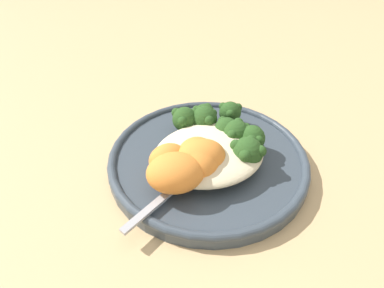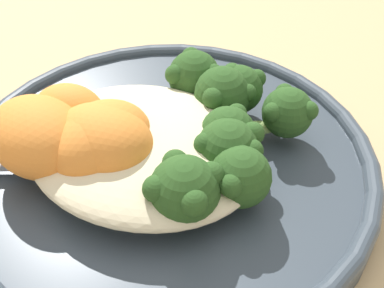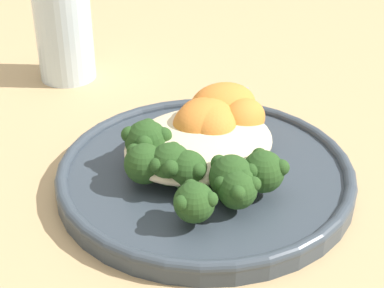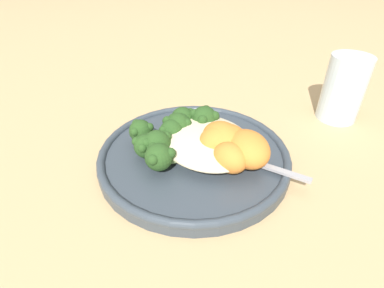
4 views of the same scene
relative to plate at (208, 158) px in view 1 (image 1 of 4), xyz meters
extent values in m
plane|color=tan|center=(0.02, 0.00, -0.01)|extent=(4.00, 4.00, 0.00)
cylinder|color=#38424C|center=(0.00, 0.00, 0.00)|extent=(0.28, 0.28, 0.02)
torus|color=#38424C|center=(0.00, 0.00, 0.00)|extent=(0.28, 0.28, 0.01)
ellipsoid|color=beige|center=(0.01, 0.02, 0.02)|extent=(0.15, 0.13, 0.03)
ellipsoid|color=#8EB25B|center=(-0.01, 0.02, 0.02)|extent=(0.06, 0.05, 0.02)
sphere|color=#284C1E|center=(-0.03, 0.04, 0.03)|extent=(0.04, 0.04, 0.04)
sphere|color=#284C1E|center=(-0.02, 0.05, 0.04)|extent=(0.02, 0.02, 0.02)
sphere|color=#284C1E|center=(-0.05, 0.05, 0.04)|extent=(0.02, 0.02, 0.02)
sphere|color=#284C1E|center=(-0.05, 0.03, 0.04)|extent=(0.02, 0.02, 0.02)
sphere|color=#284C1E|center=(-0.02, 0.03, 0.04)|extent=(0.02, 0.02, 0.02)
ellipsoid|color=#8EB25B|center=(-0.02, 0.01, 0.02)|extent=(0.09, 0.03, 0.01)
sphere|color=#284C1E|center=(-0.06, 0.02, 0.03)|extent=(0.04, 0.04, 0.04)
sphere|color=#284C1E|center=(-0.06, 0.03, 0.04)|extent=(0.01, 0.01, 0.01)
sphere|color=#284C1E|center=(-0.06, 0.00, 0.04)|extent=(0.01, 0.01, 0.01)
ellipsoid|color=#8EB25B|center=(-0.01, 0.00, 0.02)|extent=(0.07, 0.03, 0.02)
sphere|color=#284C1E|center=(-0.04, 0.00, 0.03)|extent=(0.04, 0.04, 0.04)
sphere|color=#284C1E|center=(-0.03, 0.01, 0.04)|extent=(0.01, 0.01, 0.01)
sphere|color=#284C1E|center=(-0.05, 0.01, 0.04)|extent=(0.01, 0.01, 0.01)
sphere|color=#284C1E|center=(-0.05, -0.01, 0.04)|extent=(0.01, 0.01, 0.01)
sphere|color=#284C1E|center=(-0.03, -0.01, 0.04)|extent=(0.01, 0.01, 0.01)
ellipsoid|color=#8EB25B|center=(0.00, 0.00, 0.02)|extent=(0.07, 0.04, 0.02)
sphere|color=#284C1E|center=(-0.04, -0.02, 0.03)|extent=(0.04, 0.04, 0.04)
sphere|color=#284C1E|center=(-0.04, 0.00, 0.03)|extent=(0.01, 0.01, 0.01)
sphere|color=#284C1E|center=(-0.04, -0.03, 0.03)|extent=(0.01, 0.01, 0.01)
ellipsoid|color=#8EB25B|center=(-0.02, -0.02, 0.02)|extent=(0.10, 0.08, 0.01)
sphere|color=#284C1E|center=(-0.06, -0.05, 0.03)|extent=(0.03, 0.03, 0.03)
sphere|color=#284C1E|center=(-0.06, -0.04, 0.03)|extent=(0.01, 0.01, 0.01)
sphere|color=#284C1E|center=(-0.08, -0.05, 0.03)|extent=(0.01, 0.01, 0.01)
sphere|color=#284C1E|center=(-0.06, -0.07, 0.03)|extent=(0.01, 0.01, 0.01)
ellipsoid|color=#8EB25B|center=(0.00, -0.03, 0.02)|extent=(0.05, 0.08, 0.02)
sphere|color=#284C1E|center=(-0.02, -0.06, 0.03)|extent=(0.03, 0.03, 0.03)
sphere|color=#284C1E|center=(-0.01, -0.05, 0.03)|extent=(0.01, 0.01, 0.01)
sphere|color=#284C1E|center=(-0.03, -0.05, 0.03)|extent=(0.01, 0.01, 0.01)
sphere|color=#284C1E|center=(-0.03, -0.07, 0.03)|extent=(0.01, 0.01, 0.01)
sphere|color=#284C1E|center=(-0.01, -0.07, 0.03)|extent=(0.01, 0.01, 0.01)
ellipsoid|color=#8EB25B|center=(0.00, -0.02, 0.02)|extent=(0.05, 0.07, 0.01)
sphere|color=#284C1E|center=(-0.02, -0.05, 0.03)|extent=(0.04, 0.04, 0.04)
sphere|color=#284C1E|center=(-0.02, -0.04, 0.04)|extent=(0.01, 0.01, 0.01)
sphere|color=#284C1E|center=(-0.02, -0.07, 0.04)|extent=(0.01, 0.01, 0.01)
ellipsoid|color=#8EB25B|center=(0.01, -0.02, 0.02)|extent=(0.02, 0.08, 0.02)
sphere|color=#284C1E|center=(0.01, -0.06, 0.03)|extent=(0.04, 0.04, 0.04)
sphere|color=#284C1E|center=(0.02, -0.05, 0.04)|extent=(0.01, 0.01, 0.01)
sphere|color=#284C1E|center=(0.00, -0.06, 0.04)|extent=(0.01, 0.01, 0.01)
sphere|color=#284C1E|center=(0.02, -0.07, 0.04)|extent=(0.01, 0.01, 0.01)
ellipsoid|color=orange|center=(0.06, 0.01, 0.03)|extent=(0.05, 0.04, 0.04)
ellipsoid|color=orange|center=(0.03, 0.03, 0.03)|extent=(0.07, 0.06, 0.04)
ellipsoid|color=orange|center=(0.06, 0.04, 0.03)|extent=(0.08, 0.07, 0.05)
ellipsoid|color=orange|center=(0.03, 0.03, 0.03)|extent=(0.07, 0.08, 0.04)
cube|color=#A3A3A8|center=(0.10, 0.06, 0.01)|extent=(0.08, 0.05, 0.00)
ellipsoid|color=#A3A3A8|center=(0.05, 0.04, 0.02)|extent=(0.05, 0.04, 0.01)
camera|label=1|loc=(0.15, 0.28, 0.28)|focal=28.00mm
camera|label=2|loc=(-0.13, 0.22, 0.25)|focal=50.00mm
camera|label=3|loc=(-0.34, -0.36, 0.33)|focal=60.00mm
camera|label=4|loc=(0.29, -0.20, 0.27)|focal=28.00mm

